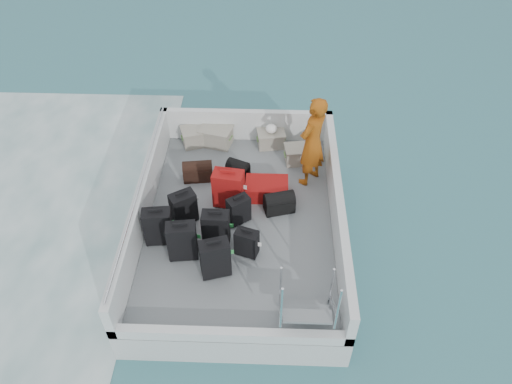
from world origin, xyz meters
TOP-DOWN VIEW (x-y plane):
  - ground at (0.00, 0.00)m, footprint 160.00×160.00m
  - ferry_hull at (0.00, 0.00)m, footprint 3.60×5.00m
  - deck at (0.00, 0.00)m, footprint 3.30×4.70m
  - deck_fittings at (0.35, -0.32)m, footprint 3.60×5.00m
  - suitcase_0 at (-0.89, -0.90)m, footprint 0.51×0.33m
  - suitcase_1 at (-1.35, -0.57)m, footprint 0.51×0.33m
  - suitcase_2 at (-0.99, -0.07)m, footprint 0.52×0.46m
  - suitcase_3 at (-0.32, -1.24)m, footprint 0.53×0.40m
  - suitcase_4 at (-0.37, -0.56)m, footprint 0.47×0.28m
  - suitcase_5 at (-0.23, 0.38)m, footprint 0.59×0.41m
  - suitcase_6 at (0.16, -0.81)m, footprint 0.43×0.33m
  - suitcase_7 at (-0.01, -0.06)m, footprint 0.46×0.41m
  - suitcase_8 at (0.47, 0.65)m, footprint 0.80×0.53m
  - duffel_0 at (-0.89, 1.07)m, footprint 0.61×0.37m
  - duffel_1 at (-0.11, 1.13)m, footprint 0.50×0.44m
  - duffel_2 at (0.71, 0.25)m, footprint 0.61×0.44m
  - crate_0 at (-1.04, 2.20)m, footprint 0.69×0.57m
  - crate_1 at (-0.63, 2.20)m, footprint 0.72×0.58m
  - crate_2 at (0.53, 2.18)m, footprint 0.59×0.45m
  - crate_3 at (1.12, 1.68)m, footprint 0.60×0.46m
  - yellow_bag at (1.45, 1.74)m, footprint 0.28×0.26m
  - white_bag at (0.53, 2.18)m, footprint 0.24×0.24m
  - passenger at (1.30, 1.12)m, footprint 0.77×0.82m

SIDE VIEW (x-z plane):
  - ground at x=0.00m, z-range 0.00..0.00m
  - ferry_hull at x=0.00m, z-range 0.00..0.60m
  - deck at x=0.00m, z-range 0.60..0.62m
  - yellow_bag at x=1.45m, z-range 0.62..0.84m
  - suitcase_8 at x=0.47m, z-range 0.62..0.94m
  - duffel_0 at x=-0.89m, z-range 0.62..0.94m
  - duffel_1 at x=-0.11m, z-range 0.62..0.94m
  - duffel_2 at x=0.71m, z-range 0.62..0.94m
  - crate_2 at x=0.53m, z-range 0.62..0.95m
  - crate_3 at x=1.12m, z-range 0.62..0.95m
  - crate_0 at x=-1.04m, z-range 0.62..0.98m
  - crate_1 at x=-0.63m, z-range 0.62..1.00m
  - suitcase_6 at x=0.16m, z-range 0.62..1.15m
  - suitcase_7 at x=-0.01m, z-range 0.62..1.18m
  - suitcase_2 at x=-0.99m, z-range 0.62..1.26m
  - suitcase_4 at x=-0.37m, z-range 0.62..1.30m
  - suitcase_1 at x=-1.35m, z-range 0.62..1.33m
  - suitcase_3 at x=-0.32m, z-range 0.62..1.34m
  - suitcase_0 at x=-0.89m, z-range 0.62..1.36m
  - deck_fittings at x=0.35m, z-range 0.54..1.44m
  - suitcase_5 at x=-0.23m, z-range 0.62..1.38m
  - white_bag at x=0.53m, z-range 0.95..1.13m
  - passenger at x=1.30m, z-range 0.62..2.49m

